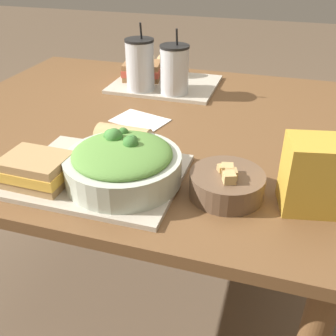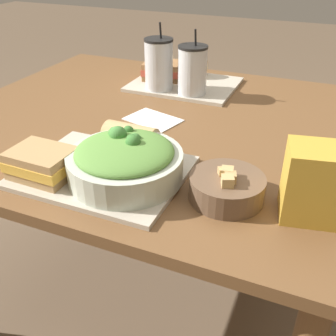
# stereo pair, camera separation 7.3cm
# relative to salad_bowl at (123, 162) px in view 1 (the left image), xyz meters

# --- Properties ---
(ground_plane) EXTENTS (12.00, 12.00, 0.00)m
(ground_plane) POSITION_rel_salad_bowl_xyz_m (-0.11, 0.36, -0.81)
(ground_plane) COLOR brown
(dining_table) EXTENTS (1.24, 1.10, 0.75)m
(dining_table) POSITION_rel_salad_bowl_xyz_m (-0.11, 0.36, -0.15)
(dining_table) COLOR brown
(dining_table) RESTS_ON ground_plane
(tray_near) EXTENTS (0.38, 0.30, 0.01)m
(tray_near) POSITION_rel_salad_bowl_xyz_m (-0.07, 0.01, -0.05)
(tray_near) COLOR #BCB29E
(tray_near) RESTS_ON dining_table
(tray_far) EXTENTS (0.38, 0.30, 0.01)m
(tray_far) POSITION_rel_salad_bowl_xyz_m (-0.11, 0.67, -0.05)
(tray_far) COLOR #BCB29E
(tray_far) RESTS_ON dining_table
(salad_bowl) EXTENTS (0.26, 0.26, 0.11)m
(salad_bowl) POSITION_rel_salad_bowl_xyz_m (0.00, 0.00, 0.00)
(salad_bowl) COLOR beige
(salad_bowl) RESTS_ON tray_near
(soup_bowl) EXTENTS (0.16, 0.16, 0.08)m
(soup_bowl) POSITION_rel_salad_bowl_xyz_m (0.23, 0.03, -0.03)
(soup_bowl) COLOR brown
(soup_bowl) RESTS_ON dining_table
(sandwich_near) EXTENTS (0.15, 0.11, 0.06)m
(sandwich_near) POSITION_rel_salad_bowl_xyz_m (-0.18, -0.06, -0.01)
(sandwich_near) COLOR tan
(sandwich_near) RESTS_ON tray_near
(baguette_near) EXTENTS (0.14, 0.08, 0.07)m
(baguette_near) POSITION_rel_salad_bowl_xyz_m (-0.04, 0.12, -0.01)
(baguette_near) COLOR tan
(baguette_near) RESTS_ON tray_near
(sandwich_far) EXTENTS (0.16, 0.14, 0.06)m
(sandwich_far) POSITION_rel_salad_bowl_xyz_m (-0.21, 0.69, -0.01)
(sandwich_far) COLOR olive
(sandwich_far) RESTS_ON tray_far
(baguette_far) EXTENTS (0.12, 0.10, 0.07)m
(baguette_far) POSITION_rel_salad_bowl_xyz_m (-0.12, 0.78, -0.01)
(baguette_far) COLOR tan
(baguette_far) RESTS_ON tray_far
(drink_cup_dark) EXTENTS (0.10, 0.10, 0.23)m
(drink_cup_dark) POSITION_rel_salad_bowl_xyz_m (-0.17, 0.58, 0.04)
(drink_cup_dark) COLOR silver
(drink_cup_dark) RESTS_ON tray_far
(drink_cup_red) EXTENTS (0.10, 0.10, 0.22)m
(drink_cup_red) POSITION_rel_salad_bowl_xyz_m (-0.05, 0.58, 0.03)
(drink_cup_red) COLOR silver
(drink_cup_red) RESTS_ON tray_far
(chip_bag) EXTENTS (0.14, 0.12, 0.15)m
(chip_bag) POSITION_rel_salad_bowl_xyz_m (0.40, 0.03, 0.02)
(chip_bag) COLOR gold
(chip_bag) RESTS_ON dining_table
(napkin_folded) EXTENTS (0.18, 0.15, 0.00)m
(napkin_folded) POSITION_rel_salad_bowl_xyz_m (-0.09, 0.34, -0.06)
(napkin_folded) COLOR white
(napkin_folded) RESTS_ON dining_table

